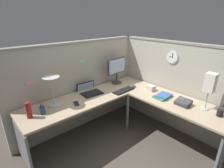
{
  "coord_description": "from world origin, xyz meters",
  "views": [
    {
      "loc": [
        -1.86,
        -1.69,
        1.95
      ],
      "look_at": [
        -0.07,
        0.32,
        0.9
      ],
      "focal_mm": 27.73,
      "sensor_mm": 36.0,
      "label": 1
    }
  ],
  "objects_px": {
    "desk_lamp_dome": "(51,82)",
    "pen_cup": "(42,110)",
    "cell_phone": "(76,103)",
    "desk_lamp_paper": "(210,84)",
    "book_stack": "(163,96)",
    "wall_clock": "(172,57)",
    "monitor": "(117,69)",
    "tissue_box": "(151,88)",
    "computer_mouse": "(134,86)",
    "coffee_mug": "(220,113)",
    "thermos_flask": "(29,110)",
    "office_phone": "(183,103)",
    "laptop": "(89,91)",
    "keyboard": "(124,90)"
  },
  "relations": [
    {
      "from": "pen_cup",
      "to": "coffee_mug",
      "type": "height_order",
      "value": "pen_cup"
    },
    {
      "from": "cell_phone",
      "to": "desk_lamp_paper",
      "type": "bearing_deg",
      "value": -27.96
    },
    {
      "from": "monitor",
      "to": "desk_lamp_paper",
      "type": "height_order",
      "value": "desk_lamp_paper"
    },
    {
      "from": "desk_lamp_dome",
      "to": "tissue_box",
      "type": "relative_size",
      "value": 3.71
    },
    {
      "from": "desk_lamp_dome",
      "to": "coffee_mug",
      "type": "distance_m",
      "value": 2.31
    },
    {
      "from": "desk_lamp_dome",
      "to": "desk_lamp_paper",
      "type": "bearing_deg",
      "value": -44.22
    },
    {
      "from": "desk_lamp_dome",
      "to": "wall_clock",
      "type": "relative_size",
      "value": 2.02
    },
    {
      "from": "office_phone",
      "to": "coffee_mug",
      "type": "height_order",
      "value": "office_phone"
    },
    {
      "from": "desk_lamp_dome",
      "to": "pen_cup",
      "type": "distance_m",
      "value": 0.4
    },
    {
      "from": "desk_lamp_dome",
      "to": "coffee_mug",
      "type": "bearing_deg",
      "value": -49.01
    },
    {
      "from": "book_stack",
      "to": "pen_cup",
      "type": "bearing_deg",
      "value": 154.79
    },
    {
      "from": "office_phone",
      "to": "desk_lamp_dome",
      "type": "bearing_deg",
      "value": 138.88
    },
    {
      "from": "cell_phone",
      "to": "wall_clock",
      "type": "distance_m",
      "value": 1.76
    },
    {
      "from": "pen_cup",
      "to": "coffee_mug",
      "type": "relative_size",
      "value": 1.88
    },
    {
      "from": "computer_mouse",
      "to": "coffee_mug",
      "type": "bearing_deg",
      "value": -86.72
    },
    {
      "from": "keyboard",
      "to": "coffee_mug",
      "type": "xyz_separation_m",
      "value": [
        0.36,
        -1.42,
        0.04
      ]
    },
    {
      "from": "laptop",
      "to": "tissue_box",
      "type": "bearing_deg",
      "value": -38.11
    },
    {
      "from": "thermos_flask",
      "to": "office_phone",
      "type": "height_order",
      "value": "thermos_flask"
    },
    {
      "from": "desk_lamp_dome",
      "to": "pen_cup",
      "type": "height_order",
      "value": "desk_lamp_dome"
    },
    {
      "from": "pen_cup",
      "to": "tissue_box",
      "type": "height_order",
      "value": "pen_cup"
    },
    {
      "from": "monitor",
      "to": "tissue_box",
      "type": "relative_size",
      "value": 4.17
    },
    {
      "from": "cell_phone",
      "to": "coffee_mug",
      "type": "bearing_deg",
      "value": -33.36
    },
    {
      "from": "keyboard",
      "to": "cell_phone",
      "type": "bearing_deg",
      "value": 168.88
    },
    {
      "from": "tissue_box",
      "to": "thermos_flask",
      "type": "bearing_deg",
      "value": 165.2
    },
    {
      "from": "desk_lamp_dome",
      "to": "computer_mouse",
      "type": "bearing_deg",
      "value": -11.65
    },
    {
      "from": "desk_lamp_dome",
      "to": "tissue_box",
      "type": "bearing_deg",
      "value": -21.79
    },
    {
      "from": "wall_clock",
      "to": "desk_lamp_paper",
      "type": "bearing_deg",
      "value": -108.75
    },
    {
      "from": "monitor",
      "to": "cell_phone",
      "type": "xyz_separation_m",
      "value": [
        -1.05,
        -0.24,
        -0.29
      ]
    },
    {
      "from": "book_stack",
      "to": "tissue_box",
      "type": "height_order",
      "value": "tissue_box"
    },
    {
      "from": "cell_phone",
      "to": "coffee_mug",
      "type": "height_order",
      "value": "coffee_mug"
    },
    {
      "from": "computer_mouse",
      "to": "wall_clock",
      "type": "height_order",
      "value": "wall_clock"
    },
    {
      "from": "monitor",
      "to": "coffee_mug",
      "type": "distance_m",
      "value": 1.83
    },
    {
      "from": "desk_lamp_paper",
      "to": "pen_cup",
      "type": "bearing_deg",
      "value": 141.94
    },
    {
      "from": "laptop",
      "to": "keyboard",
      "type": "distance_m",
      "value": 0.61
    },
    {
      "from": "thermos_flask",
      "to": "book_stack",
      "type": "relative_size",
      "value": 0.74
    },
    {
      "from": "computer_mouse",
      "to": "cell_phone",
      "type": "distance_m",
      "value": 1.16
    },
    {
      "from": "coffee_mug",
      "to": "wall_clock",
      "type": "height_order",
      "value": "wall_clock"
    },
    {
      "from": "laptop",
      "to": "desk_lamp_dome",
      "type": "bearing_deg",
      "value": -174.37
    },
    {
      "from": "laptop",
      "to": "office_phone",
      "type": "bearing_deg",
      "value": -59.6
    },
    {
      "from": "desk_lamp_dome",
      "to": "wall_clock",
      "type": "height_order",
      "value": "wall_clock"
    },
    {
      "from": "pen_cup",
      "to": "coffee_mug",
      "type": "distance_m",
      "value": 2.36
    },
    {
      "from": "book_stack",
      "to": "coffee_mug",
      "type": "bearing_deg",
      "value": -85.91
    },
    {
      "from": "monitor",
      "to": "keyboard",
      "type": "relative_size",
      "value": 1.16
    },
    {
      "from": "monitor",
      "to": "laptop",
      "type": "distance_m",
      "value": 0.71
    },
    {
      "from": "cell_phone",
      "to": "desk_lamp_dome",
      "type": "bearing_deg",
      "value": 165.95
    },
    {
      "from": "monitor",
      "to": "book_stack",
      "type": "relative_size",
      "value": 1.68
    },
    {
      "from": "keyboard",
      "to": "pen_cup",
      "type": "bearing_deg",
      "value": 170.2
    },
    {
      "from": "coffee_mug",
      "to": "cell_phone",
      "type": "bearing_deg",
      "value": 128.36
    },
    {
      "from": "pen_cup",
      "to": "book_stack",
      "type": "height_order",
      "value": "pen_cup"
    },
    {
      "from": "desk_lamp_dome",
      "to": "desk_lamp_paper",
      "type": "distance_m",
      "value": 2.18
    }
  ]
}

